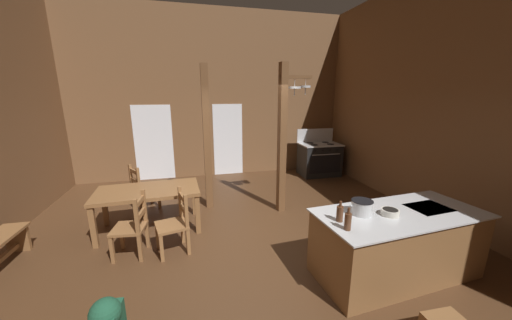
{
  "coord_description": "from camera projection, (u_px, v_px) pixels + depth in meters",
  "views": [
    {
      "loc": [
        -0.73,
        -3.76,
        2.35
      ],
      "look_at": [
        0.41,
        0.77,
        1.19
      ],
      "focal_mm": 18.94,
      "sensor_mm": 36.0,
      "label": 1
    }
  ],
  "objects": [
    {
      "name": "stockpot_on_counter",
      "position": [
        362.0,
        207.0,
        3.34
      ],
      "size": [
        0.33,
        0.26,
        0.18
      ],
      "color": "silver",
      "rests_on": "kitchen_island"
    },
    {
      "name": "kitchen_island",
      "position": [
        396.0,
        243.0,
        3.52
      ],
      "size": [
        2.22,
        1.11,
        0.88
      ],
      "color": "brown",
      "rests_on": "ground_plane"
    },
    {
      "name": "mixing_bowl_on_counter",
      "position": [
        390.0,
        212.0,
        3.33
      ],
      "size": [
        0.22,
        0.22,
        0.08
      ],
      "color": "silver",
      "rests_on": "kitchen_island"
    },
    {
      "name": "ladderback_chair_by_post",
      "position": [
        133.0,
        227.0,
        3.94
      ],
      "size": [
        0.49,
        0.49,
        0.95
      ],
      "color": "olive",
      "rests_on": "ground_plane"
    },
    {
      "name": "glazed_door_back_left",
      "position": [
        154.0,
        143.0,
        7.37
      ],
      "size": [
        1.0,
        0.01,
        2.05
      ],
      "primitive_type": "cube",
      "color": "white",
      "rests_on": "ground_plane"
    },
    {
      "name": "support_post_with_pot_rack",
      "position": [
        284.0,
        134.0,
        5.22
      ],
      "size": [
        0.67,
        0.27,
        2.9
      ],
      "color": "brown",
      "rests_on": "ground_plane"
    },
    {
      "name": "ground_plane",
      "position": [
        243.0,
        248.0,
        4.29
      ],
      "size": [
        8.23,
        8.73,
        0.1
      ],
      "primitive_type": "cube",
      "color": "#4C301C"
    },
    {
      "name": "ladderback_chair_at_table_end",
      "position": [
        175.0,
        223.0,
        4.04
      ],
      "size": [
        0.53,
        0.53,
        0.95
      ],
      "color": "olive",
      "rests_on": "ground_plane"
    },
    {
      "name": "support_post_center",
      "position": [
        207.0,
        139.0,
        5.42
      ],
      "size": [
        0.14,
        0.14,
        2.9
      ],
      "color": "brown",
      "rests_on": "ground_plane"
    },
    {
      "name": "bottle_tall_on_counter",
      "position": [
        340.0,
        213.0,
        3.15
      ],
      "size": [
        0.08,
        0.08,
        0.25
      ],
      "color": "#56331E",
      "rests_on": "kitchen_island"
    },
    {
      "name": "ladderback_chair_near_window",
      "position": [
        143.0,
        188.0,
        5.53
      ],
      "size": [
        0.6,
        0.6,
        0.95
      ],
      "color": "olive",
      "rests_on": "ground_plane"
    },
    {
      "name": "dining_table",
      "position": [
        148.0,
        194.0,
        4.66
      ],
      "size": [
        1.74,
        0.98,
        0.74
      ],
      "color": "brown",
      "rests_on": "ground_plane"
    },
    {
      "name": "glazed_panel_back_right",
      "position": [
        228.0,
        140.0,
        7.85
      ],
      "size": [
        0.84,
        0.01,
        2.05
      ],
      "primitive_type": "cube",
      "color": "white",
      "rests_on": "ground_plane"
    },
    {
      "name": "wall_right",
      "position": [
        457.0,
        98.0,
        4.63
      ],
      "size": [
        0.14,
        8.73,
        4.55
      ],
      "primitive_type": "cube",
      "color": "brown",
      "rests_on": "ground_plane"
    },
    {
      "name": "stove_range",
      "position": [
        319.0,
        159.0,
        7.89
      ],
      "size": [
        1.16,
        0.84,
        1.32
      ],
      "color": "black",
      "rests_on": "ground_plane"
    },
    {
      "name": "bottle_short_on_counter",
      "position": [
        348.0,
        221.0,
        2.96
      ],
      "size": [
        0.08,
        0.08,
        0.26
      ],
      "color": "#56331E",
      "rests_on": "kitchen_island"
    },
    {
      "name": "wall_back",
      "position": [
        213.0,
        96.0,
        7.53
      ],
      "size": [
        8.23,
        0.14,
        4.55
      ],
      "primitive_type": "cube",
      "color": "brown",
      "rests_on": "ground_plane"
    }
  ]
}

